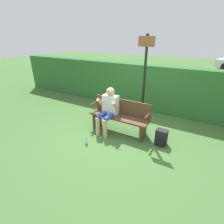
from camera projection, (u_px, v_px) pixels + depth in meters
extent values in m
plane|color=#426B33|center=(118.00, 132.00, 4.96)|extent=(40.00, 40.00, 0.00)
cube|color=#2D662D|center=(147.00, 87.00, 6.29)|extent=(12.00, 0.53, 1.59)
cube|color=#513823|center=(119.00, 117.00, 4.77)|extent=(1.68, 0.43, 0.05)
cube|color=#513823|center=(122.00, 107.00, 4.82)|extent=(1.68, 0.04, 0.43)
cube|color=#513823|center=(97.00, 119.00, 5.20)|extent=(0.06, 0.38, 0.44)
cube|color=#513823|center=(143.00, 131.00, 4.53)|extent=(0.06, 0.38, 0.44)
cylinder|color=#513823|center=(94.00, 103.00, 5.05)|extent=(0.05, 0.38, 0.05)
cylinder|color=#513823|center=(148.00, 115.00, 4.29)|extent=(0.05, 0.38, 0.05)
cube|color=silver|center=(111.00, 105.00, 4.82)|extent=(0.43, 0.22, 0.54)
sphere|color=#DBA884|center=(110.00, 92.00, 4.67)|extent=(0.23, 0.23, 0.23)
cylinder|color=#2D47B7|center=(102.00, 115.00, 4.78)|extent=(0.13, 0.48, 0.13)
cylinder|color=#2D47B7|center=(110.00, 116.00, 4.67)|extent=(0.13, 0.48, 0.13)
cylinder|color=#DBA884|center=(98.00, 126.00, 4.70)|extent=(0.11, 0.11, 0.52)
cylinder|color=#DBA884|center=(105.00, 129.00, 4.59)|extent=(0.11, 0.11, 0.52)
cylinder|color=#DBA884|center=(101.00, 103.00, 4.80)|extent=(0.09, 0.33, 0.33)
cylinder|color=#DBA884|center=(116.00, 106.00, 4.58)|extent=(0.09, 0.33, 0.33)
cube|color=black|center=(161.00, 137.00, 4.33)|extent=(0.28, 0.19, 0.39)
cube|color=black|center=(159.00, 143.00, 4.27)|extent=(0.21, 0.07, 0.18)
cylinder|color=silver|center=(86.00, 140.00, 4.39)|extent=(0.06, 0.06, 0.20)
cylinder|color=#2D66B2|center=(86.00, 136.00, 4.35)|extent=(0.03, 0.03, 0.02)
cylinder|color=black|center=(144.00, 85.00, 4.76)|extent=(0.07, 0.07, 2.55)
cube|color=brown|center=(147.00, 41.00, 4.28)|extent=(0.43, 0.02, 0.25)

